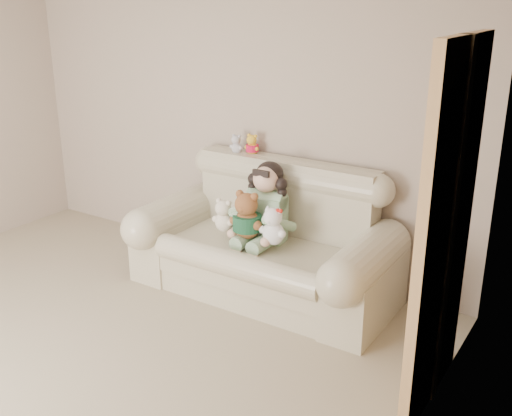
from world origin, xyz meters
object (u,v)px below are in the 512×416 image
object	(u,v)px
brown_teddy	(247,211)
cream_teddy	(224,213)
seated_child	(266,202)
white_cat	(273,222)
sofa	(263,233)

from	to	relation	value
brown_teddy	cream_teddy	xyz separation A→B (m)	(-0.23, 0.01, -0.06)
seated_child	white_cat	bearing A→B (deg)	-52.19
sofa	brown_teddy	bearing A→B (deg)	-117.87
sofa	cream_teddy	distance (m)	0.35
seated_child	brown_teddy	size ratio (longest dim) A/B	1.47
brown_teddy	cream_teddy	world-z (taller)	brown_teddy
white_cat	cream_teddy	world-z (taller)	white_cat
cream_teddy	brown_teddy	bearing A→B (deg)	-0.14
brown_teddy	sofa	bearing A→B (deg)	50.36
seated_child	sofa	bearing A→B (deg)	-82.24
brown_teddy	white_cat	distance (m)	0.24
sofa	seated_child	xyz separation A→B (m)	(-0.02, 0.08, 0.23)
seated_child	brown_teddy	distance (m)	0.21
seated_child	cream_teddy	bearing A→B (deg)	-150.89
seated_child	cream_teddy	world-z (taller)	seated_child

